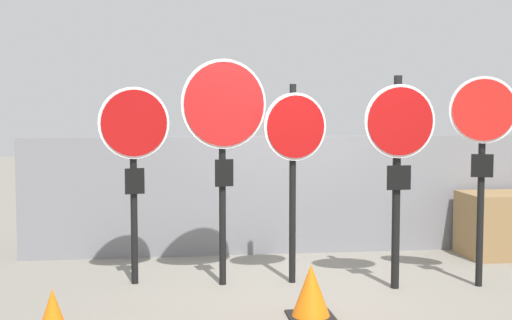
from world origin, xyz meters
The scene contains 9 objects.
ground_plane centered at (0.00, 0.00, 0.00)m, with size 40.00×40.00×0.00m, color gray.
fence_back centered at (0.00, 1.68, 0.77)m, with size 6.67×0.12×1.55m.
stop_sign_0 centered at (-1.82, 0.26, 1.52)m, with size 0.76×0.21×2.15m.
stop_sign_1 centered at (-0.86, 0.09, 1.76)m, with size 0.93×0.27×2.45m.
stop_sign_2 centered at (-0.09, 0.09, 1.52)m, with size 0.72×0.22×2.18m.
stop_sign_3 centered at (0.95, -0.30, 1.52)m, with size 0.77×0.16×2.27m.
stop_sign_4 centered at (1.86, -0.33, 1.61)m, with size 0.68×0.26×2.26m.
traffic_cone_0 centered at (-0.17, -1.17, 0.25)m, with size 0.43×0.43×0.50m.
storage_crate centered at (2.86, 1.11, 0.41)m, with size 1.05×0.80×0.83m.
Camera 1 is at (-1.50, -7.50, 1.97)m, focal length 50.00 mm.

